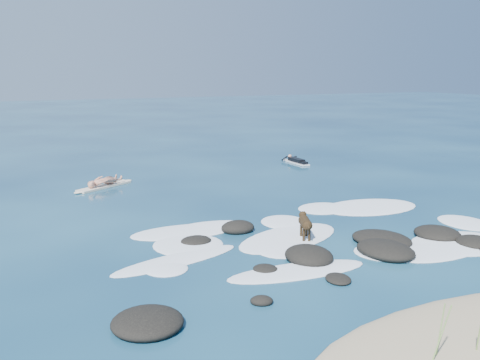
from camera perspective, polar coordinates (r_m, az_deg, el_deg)
name	(u,v)px	position (r m, az deg, el deg)	size (l,w,h in m)	color
ground	(296,230)	(17.35, 6.00, -5.32)	(160.00, 160.00, 0.00)	#0A2642
reef_rocks	(348,252)	(15.23, 11.42, -7.55)	(11.48, 6.41, 0.51)	black
breaking_foam	(320,235)	(16.88, 8.54, -5.84)	(12.74, 7.40, 0.12)	white
standing_surfer_rig	(103,171)	(23.97, -14.36, 0.94)	(2.91, 1.99, 1.85)	beige
paddling_surfer_rig	(296,161)	(29.48, 6.01, 2.04)	(1.01, 2.24, 0.39)	white
dog	(305,223)	(16.28, 6.95, -4.52)	(0.61, 1.23, 0.81)	black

